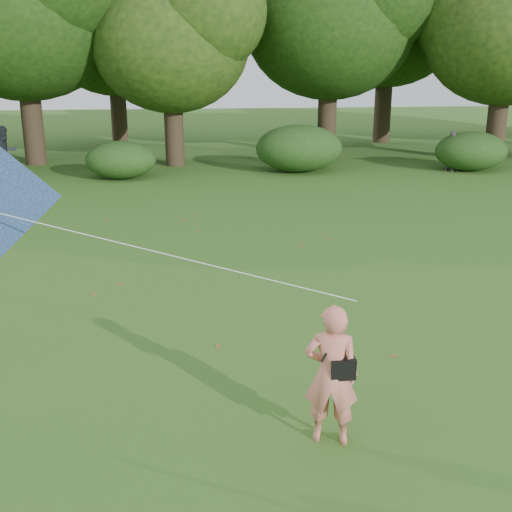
{
  "coord_description": "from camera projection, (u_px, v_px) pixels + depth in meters",
  "views": [
    {
      "loc": [
        -1.49,
        -7.62,
        4.55
      ],
      "look_at": [
        -0.46,
        2.0,
        1.5
      ],
      "focal_mm": 45.0,
      "sensor_mm": 36.0,
      "label": 1
    }
  ],
  "objects": [
    {
      "name": "shrub_band",
      "position": [
        207.0,
        153.0,
        25.1
      ],
      "size": [
        39.15,
        3.22,
        1.88
      ],
      "color": "#264919",
      "rests_on": "ground"
    },
    {
      "name": "ground",
      "position": [
        305.0,
        403.0,
        8.74
      ],
      "size": [
        100.0,
        100.0,
        0.0
      ],
      "primitive_type": "plane",
      "color": "#265114",
      "rests_on": "ground"
    },
    {
      "name": "tree_line",
      "position": [
        253.0,
        30.0,
        28.92
      ],
      "size": [
        54.7,
        15.3,
        9.48
      ],
      "color": "#3A2D1E",
      "rests_on": "ground"
    },
    {
      "name": "bystander_left",
      "position": [
        6.0,
        152.0,
        24.38
      ],
      "size": [
        1.19,
        1.21,
        1.97
      ],
      "primitive_type": "imported",
      "rotation": [
        0.0,
        0.0,
        0.85
      ],
      "color": "#22272D",
      "rests_on": "ground"
    },
    {
      "name": "bystander_right",
      "position": [
        451.0,
        151.0,
        25.92
      ],
      "size": [
        1.0,
        0.89,
        1.63
      ],
      "primitive_type": "imported",
      "rotation": [
        0.0,
        0.0,
        -0.64
      ],
      "color": "slate",
      "rests_on": "ground"
    },
    {
      "name": "fallen_leaves",
      "position": [
        209.0,
        255.0,
        15.19
      ],
      "size": [
        6.06,
        9.68,
        0.01
      ],
      "color": "brown",
      "rests_on": "ground"
    },
    {
      "name": "crossbody_bag",
      "position": [
        342.0,
        367.0,
        7.6
      ],
      "size": [
        0.43,
        0.2,
        0.71
      ],
      "color": "black",
      "rests_on": "ground"
    },
    {
      "name": "man_kite_flyer",
      "position": [
        331.0,
        375.0,
        7.65
      ],
      "size": [
        0.74,
        0.58,
        1.79
      ],
      "primitive_type": "imported",
      "rotation": [
        0.0,
        0.0,
        2.89
      ],
      "color": "#DE7968",
      "rests_on": "ground"
    }
  ]
}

